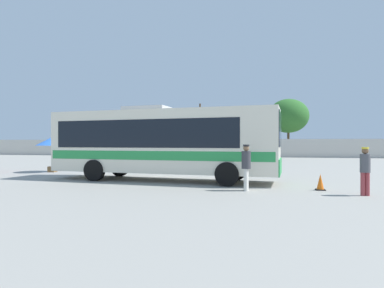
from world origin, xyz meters
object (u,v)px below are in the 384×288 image
Objects in this scene: utility_pole_near at (200,128)px; roadside_tree_left at (132,122)px; roadside_tree_midleft at (203,129)px; parked_car_leftmost_grey at (161,151)px; parked_car_third_white at (250,152)px; attendant_by_bus_door at (246,164)px; coach_bus_cream_green at (160,141)px; passenger_waiting_on_apron at (365,168)px; vendor_umbrella_secondary_blue at (52,142)px; traffic_cone_on_apron at (320,182)px; parked_car_second_dark_blue at (204,151)px; roadside_tree_midright at (288,116)px.

roadside_tree_left is (-10.62, 0.20, 1.10)m from utility_pole_near.
roadside_tree_midleft is (0.41, 0.26, -0.04)m from utility_pole_near.
parked_car_third_white is at bearing -2.36° from parked_car_leftmost_grey.
parked_car_third_white is at bearing 92.06° from attendant_by_bus_door.
coach_bus_cream_green is at bearing -83.34° from roadside_tree_midleft.
parked_car_third_white is at bearing 82.30° from coach_bus_cream_green.
roadside_tree_left is (-23.16, 33.96, 4.09)m from passenger_waiting_on_apron.
vendor_umbrella_secondary_blue is at bearing -76.99° from roadside_tree_left.
traffic_cone_on_apron is (-1.31, 1.07, -0.67)m from passenger_waiting_on_apron.
parked_car_second_dark_blue is at bearing -179.21° from parked_car_third_white.
vendor_umbrella_secondary_blue is at bearing 160.71° from passenger_waiting_on_apron.
parked_car_third_white is at bearing 0.79° from parked_car_second_dark_blue.
attendant_by_bus_door is 0.41× the size of parked_car_second_dark_blue.
roadside_tree_left reaches higher than parked_car_second_dark_blue.
coach_bus_cream_green is 26.66m from parked_car_leftmost_grey.
roadside_tree_midright is at bearing 59.83° from vendor_umbrella_secondary_blue.
utility_pole_near is (-1.64, 6.05, 3.15)m from parked_car_second_dark_blue.
passenger_waiting_on_apron is 0.23× the size of utility_pole_near.
parked_car_second_dark_blue is 0.55× the size of roadside_tree_midright.
utility_pole_near is at bearing -147.51° from roadside_tree_midleft.
traffic_cone_on_apron is at bearing -60.49° from parked_car_leftmost_grey.
utility_pole_near is (-12.54, 33.76, 2.99)m from passenger_waiting_on_apron.
roadside_tree_midright is (8.29, 31.19, 3.63)m from coach_bus_cream_green.
vendor_umbrella_secondary_blue is at bearing -117.68° from parked_car_third_white.
utility_pole_near is 0.49m from roadside_tree_midleft.
coach_bus_cream_green reaches higher than parked_car_leftmost_grey.
coach_bus_cream_green is at bearing 148.70° from attendant_by_bus_door.
passenger_waiting_on_apron is 36.24m from roadside_tree_midleft.
parked_car_third_white is 9.34m from roadside_tree_midright.
roadside_tree_midright is at bearing 0.48° from roadside_tree_midleft.
parked_car_second_dark_blue is at bearing -149.07° from roadside_tree_midright.
parked_car_third_white is 19.52m from roadside_tree_left.
roadside_tree_left is 39.77m from traffic_cone_on_apron.
coach_bus_cream_green is 6.68× the size of passenger_waiting_on_apron.
utility_pole_near is at bearing 105.15° from parked_car_second_dark_blue.
parked_car_second_dark_blue is at bearing 103.85° from attendant_by_bus_door.
vendor_umbrella_secondary_blue is 3.50× the size of traffic_cone_on_apron.
passenger_waiting_on_apron is at bearing -70.38° from roadside_tree_midleft.
attendant_by_bus_door reaches higher than parked_car_third_white.
attendant_by_bus_door is 0.80× the size of vendor_umbrella_secondary_blue.
passenger_waiting_on_apron is 0.41× the size of parked_car_third_white.
passenger_waiting_on_apron is 0.30× the size of roadside_tree_midleft.
parked_car_third_white is at bearing 98.14° from traffic_cone_on_apron.
vendor_umbrella_secondary_blue is 0.40× the size of roadside_tree_midleft.
roadside_tree_midright reaches higher than utility_pole_near.
parked_car_leftmost_grey is at bearing 177.64° from parked_car_third_white.
roadside_tree_midright is (4.93, 6.33, 4.79)m from parked_car_third_white.
vendor_umbrella_secondary_blue is 0.50× the size of parked_car_leftmost_grey.
parked_car_third_white is (5.77, 0.08, -0.02)m from parked_car_second_dark_blue.
parked_car_leftmost_grey is at bearing 107.95° from coach_bus_cream_green.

